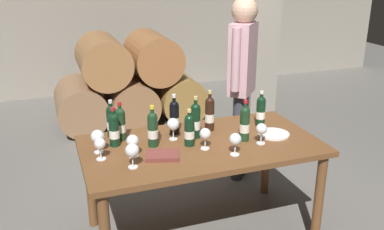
# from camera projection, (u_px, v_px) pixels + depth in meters

# --- Properties ---
(cellar_back_wall) EXTENTS (10.00, 0.24, 2.80)m
(cellar_back_wall) POSITION_uv_depth(u_px,v_px,m) (105.00, 2.00, 6.57)
(cellar_back_wall) COLOR gray
(cellar_back_wall) RESTS_ON ground_plane
(barrel_stack) EXTENTS (1.86, 0.90, 1.15)m
(barrel_stack) POSITION_uv_depth(u_px,v_px,m) (129.00, 84.00, 5.45)
(barrel_stack) COLOR #8A6445
(barrel_stack) RESTS_ON ground_plane
(stone_pillar) EXTENTS (0.32, 0.32, 2.60)m
(stone_pillar) POSITION_uv_depth(u_px,v_px,m) (260.00, 28.00, 4.71)
(stone_pillar) COLOR gray
(stone_pillar) RESTS_ON ground_plane
(dining_table) EXTENTS (1.70, 0.90, 0.76)m
(dining_table) POSITION_uv_depth(u_px,v_px,m) (201.00, 155.00, 3.10)
(dining_table) COLOR brown
(dining_table) RESTS_ON ground_plane
(wine_bottle_0) EXTENTS (0.07, 0.07, 0.29)m
(wine_bottle_0) POSITION_uv_depth(u_px,v_px,m) (121.00, 124.00, 3.10)
(wine_bottle_0) COLOR #19381E
(wine_bottle_0) RESTS_ON dining_table
(wine_bottle_1) EXTENTS (0.07, 0.07, 0.30)m
(wine_bottle_1) POSITION_uv_depth(u_px,v_px,m) (153.00, 129.00, 2.98)
(wine_bottle_1) COLOR #19381E
(wine_bottle_1) RESTS_ON dining_table
(wine_bottle_2) EXTENTS (0.07, 0.07, 0.29)m
(wine_bottle_2) POSITION_uv_depth(u_px,v_px,m) (114.00, 129.00, 2.99)
(wine_bottle_2) COLOR black
(wine_bottle_2) RESTS_ON dining_table
(wine_bottle_3) EXTENTS (0.07, 0.07, 0.28)m
(wine_bottle_3) POSITION_uv_depth(u_px,v_px,m) (112.00, 121.00, 3.16)
(wine_bottle_3) COLOR black
(wine_bottle_3) RESTS_ON dining_table
(wine_bottle_4) EXTENTS (0.07, 0.07, 0.31)m
(wine_bottle_4) POSITION_uv_depth(u_px,v_px,m) (174.00, 117.00, 3.21)
(wine_bottle_4) COLOR black
(wine_bottle_4) RESTS_ON dining_table
(wine_bottle_5) EXTENTS (0.07, 0.07, 0.27)m
(wine_bottle_5) POSITION_uv_depth(u_px,v_px,m) (189.00, 130.00, 3.00)
(wine_bottle_5) COLOR black
(wine_bottle_5) RESTS_ON dining_table
(wine_bottle_6) EXTENTS (0.07, 0.07, 0.32)m
(wine_bottle_6) POSITION_uv_depth(u_px,v_px,m) (210.00, 113.00, 3.27)
(wine_bottle_6) COLOR black
(wine_bottle_6) RESTS_ON dining_table
(wine_bottle_7) EXTENTS (0.07, 0.07, 0.29)m
(wine_bottle_7) POSITION_uv_depth(u_px,v_px,m) (261.00, 111.00, 3.36)
(wine_bottle_7) COLOR black
(wine_bottle_7) RESTS_ON dining_table
(wine_bottle_8) EXTENTS (0.07, 0.07, 0.31)m
(wine_bottle_8) POSITION_uv_depth(u_px,v_px,m) (245.00, 123.00, 3.08)
(wine_bottle_8) COLOR #19381E
(wine_bottle_8) RESTS_ON dining_table
(wine_bottle_9) EXTENTS (0.07, 0.07, 0.32)m
(wine_bottle_9) POSITION_uv_depth(u_px,v_px,m) (195.00, 120.00, 3.13)
(wine_bottle_9) COLOR black
(wine_bottle_9) RESTS_ON dining_table
(wine_glass_0) EXTENTS (0.08, 0.08, 0.15)m
(wine_glass_0) POSITION_uv_depth(u_px,v_px,m) (100.00, 145.00, 2.79)
(wine_glass_0) COLOR white
(wine_glass_0) RESTS_ON dining_table
(wine_glass_1) EXTENTS (0.08, 0.08, 0.15)m
(wine_glass_1) POSITION_uv_depth(u_px,v_px,m) (205.00, 134.00, 2.95)
(wine_glass_1) COLOR white
(wine_glass_1) RESTS_ON dining_table
(wine_glass_2) EXTENTS (0.09, 0.09, 0.16)m
(wine_glass_2) POSITION_uv_depth(u_px,v_px,m) (132.00, 151.00, 2.67)
(wine_glass_2) COLOR white
(wine_glass_2) RESTS_ON dining_table
(wine_glass_3) EXTENTS (0.08, 0.08, 0.16)m
(wine_glass_3) POSITION_uv_depth(u_px,v_px,m) (235.00, 140.00, 2.85)
(wine_glass_3) COLOR white
(wine_glass_3) RESTS_ON dining_table
(wine_glass_4) EXTENTS (0.08, 0.08, 0.15)m
(wine_glass_4) POSITION_uv_depth(u_px,v_px,m) (262.00, 129.00, 3.03)
(wine_glass_4) COLOR white
(wine_glass_4) RESTS_ON dining_table
(wine_glass_5) EXTENTS (0.09, 0.09, 0.16)m
(wine_glass_5) POSITION_uv_depth(u_px,v_px,m) (173.00, 125.00, 3.10)
(wine_glass_5) COLOR white
(wine_glass_5) RESTS_ON dining_table
(wine_glass_6) EXTENTS (0.09, 0.09, 0.16)m
(wine_glass_6) POSITION_uv_depth(u_px,v_px,m) (98.00, 137.00, 2.89)
(wine_glass_6) COLOR white
(wine_glass_6) RESTS_ON dining_table
(wine_glass_7) EXTENTS (0.08, 0.08, 0.16)m
(wine_glass_7) POSITION_uv_depth(u_px,v_px,m) (133.00, 141.00, 2.82)
(wine_glass_7) COLOR white
(wine_glass_7) RESTS_ON dining_table
(tasting_notebook) EXTENTS (0.26, 0.22, 0.03)m
(tasting_notebook) POSITION_uv_depth(u_px,v_px,m) (162.00, 155.00, 2.85)
(tasting_notebook) COLOR brown
(tasting_notebook) RESTS_ON dining_table
(serving_plate) EXTENTS (0.24, 0.24, 0.01)m
(serving_plate) POSITION_uv_depth(u_px,v_px,m) (273.00, 134.00, 3.22)
(serving_plate) COLOR white
(serving_plate) RESTS_ON dining_table
(sommelier_presenting) EXTENTS (0.36, 0.39, 1.72)m
(sommelier_presenting) POSITION_uv_depth(u_px,v_px,m) (242.00, 73.00, 3.85)
(sommelier_presenting) COLOR #383842
(sommelier_presenting) RESTS_ON ground_plane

